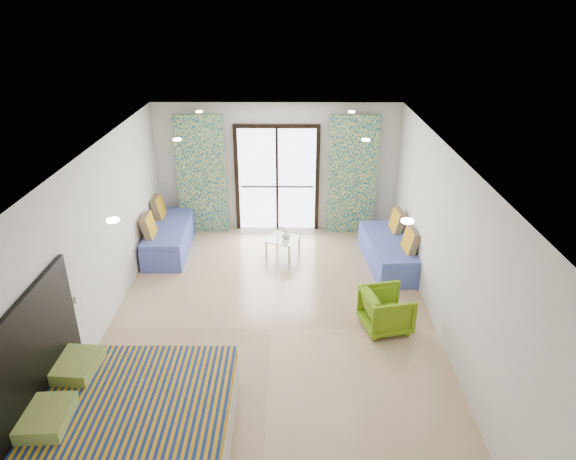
{
  "coord_description": "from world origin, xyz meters",
  "views": [
    {
      "loc": [
        0.3,
        -6.46,
        4.62
      ],
      "look_at": [
        0.25,
        1.1,
        1.15
      ],
      "focal_mm": 32.0,
      "sensor_mm": 36.0,
      "label": 1
    }
  ],
  "objects_px": {
    "bed": "(133,414)",
    "daybed_right": "(389,251)",
    "armchair": "(386,308)",
    "coffee_table": "(283,240)",
    "daybed_left": "(169,236)"
  },
  "relations": [
    {
      "from": "bed",
      "to": "daybed_right",
      "type": "bearing_deg",
      "value": 49.0
    },
    {
      "from": "daybed_right",
      "to": "armchair",
      "type": "xyz_separation_m",
      "value": [
        -0.39,
        -2.02,
        0.06
      ]
    },
    {
      "from": "bed",
      "to": "coffee_table",
      "type": "xyz_separation_m",
      "value": [
        1.62,
        4.5,
        0.01
      ]
    },
    {
      "from": "daybed_left",
      "to": "armchair",
      "type": "xyz_separation_m",
      "value": [
        3.85,
        -2.61,
        0.05
      ]
    },
    {
      "from": "daybed_left",
      "to": "armchair",
      "type": "height_order",
      "value": "daybed_left"
    },
    {
      "from": "daybed_left",
      "to": "coffee_table",
      "type": "distance_m",
      "value": 2.27
    },
    {
      "from": "daybed_right",
      "to": "coffee_table",
      "type": "height_order",
      "value": "daybed_right"
    },
    {
      "from": "daybed_left",
      "to": "coffee_table",
      "type": "relative_size",
      "value": 2.68
    },
    {
      "from": "bed",
      "to": "daybed_left",
      "type": "bearing_deg",
      "value": 97.68
    },
    {
      "from": "daybed_right",
      "to": "coffee_table",
      "type": "xyz_separation_m",
      "value": [
        -1.98,
        0.36,
        0.04
      ]
    },
    {
      "from": "bed",
      "to": "daybed_left",
      "type": "xyz_separation_m",
      "value": [
        -0.64,
        4.73,
        -0.02
      ]
    },
    {
      "from": "bed",
      "to": "daybed_right",
      "type": "distance_m",
      "value": 5.48
    },
    {
      "from": "bed",
      "to": "coffee_table",
      "type": "bearing_deg",
      "value": 70.23
    },
    {
      "from": "daybed_left",
      "to": "coffee_table",
      "type": "bearing_deg",
      "value": -7.66
    },
    {
      "from": "coffee_table",
      "to": "armchair",
      "type": "relative_size",
      "value": 1.04
    }
  ]
}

